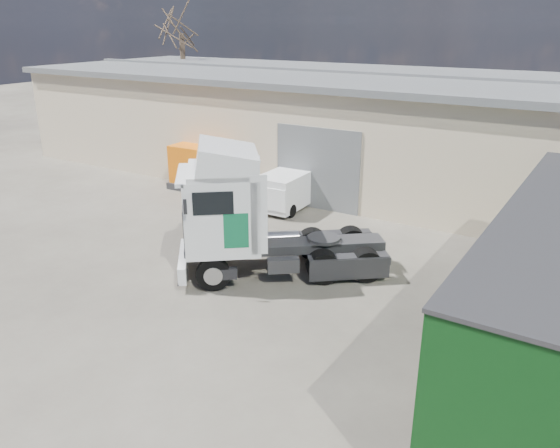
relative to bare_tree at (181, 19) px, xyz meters
The scene contains 7 objects.
ground 28.05m from the bare_tree, 48.01° to the right, with size 120.00×120.00×0.00m, color #2B2822.
warehouse 13.70m from the bare_tree, 18.45° to the right, with size 30.60×12.60×5.42m.
bare_tree is the anchor object (origin of this frame).
tractor_unit 24.98m from the bare_tree, 44.72° to the right, with size 6.60×5.96×4.42m.
box_trailer 31.92m from the bare_tree, 33.78° to the right, with size 2.78×11.92×3.95m.
panel_van 19.53m from the bare_tree, 35.02° to the right, with size 1.70×4.03×1.64m.
orange_skip 15.90m from the bare_tree, 45.57° to the right, with size 3.48×2.21×2.16m.
Camera 1 is at (8.61, -10.49, 7.84)m, focal length 35.00 mm.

